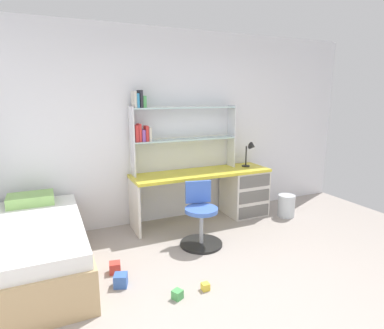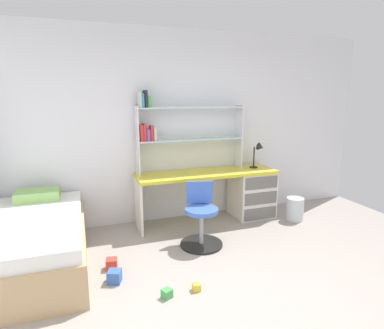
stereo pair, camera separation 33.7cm
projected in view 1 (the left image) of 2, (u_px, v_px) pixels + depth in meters
The scene contains 12 objects.
ground_plane at pixel (276, 306), 2.85m from camera, with size 5.96×5.69×0.02m, color #9E938C.
room_shell at pixel (102, 143), 3.15m from camera, with size 5.96×5.69×2.70m.
desk at pixel (234, 189), 4.90m from camera, with size 2.03×0.57×0.74m.
bookshelf_hutch at pixel (171, 126), 4.47m from camera, with size 1.55×0.22×1.13m.
desk_lamp at pixel (251, 150), 4.89m from camera, with size 0.20×0.16×0.38m.
swivel_chair at pixel (201, 221), 3.95m from camera, with size 0.52×0.52×0.77m.
bed_platform at pixel (32, 250), 3.26m from camera, with size 1.03×1.84×0.68m.
waste_bin at pixel (286, 206), 4.90m from camera, with size 0.25×0.25×0.33m, color silver.
toy_block_blue_0 at pixel (121, 280), 3.11m from camera, with size 0.12×0.12×0.12m, color #3860B7.
toy_block_green_1 at pixel (177, 295), 2.92m from camera, with size 0.08×0.08×0.08m, color #479E51.
toy_block_red_2 at pixel (115, 268), 3.35m from camera, with size 0.11×0.11×0.11m, color red.
toy_block_yellow_3 at pixel (205, 287), 3.06m from camera, with size 0.07×0.07×0.07m, color gold.
Camera 1 is at (-1.72, -1.99, 1.80)m, focal length 30.31 mm.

